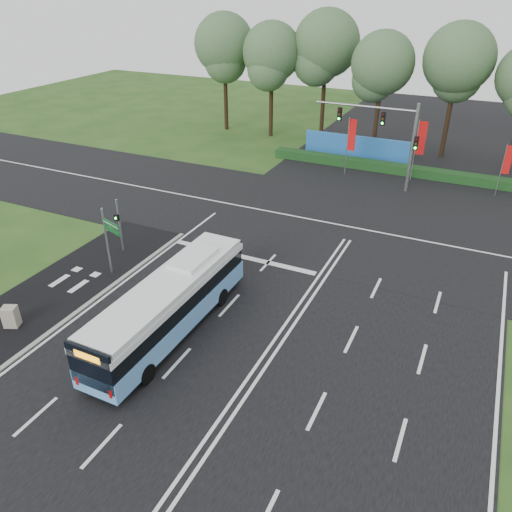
{
  "coord_description": "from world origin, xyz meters",
  "views": [
    {
      "loc": [
        7.25,
        -19.0,
        15.1
      ],
      "look_at": [
        -2.69,
        2.0,
        2.16
      ],
      "focal_mm": 35.0,
      "sensor_mm": 36.0,
      "label": 1
    }
  ],
  "objects": [
    {
      "name": "city_bus",
      "position": [
        -4.8,
        -3.11,
        1.56
      ],
      "size": [
        2.4,
        10.84,
        3.1
      ],
      "rotation": [
        0.0,
        0.0,
        -0.01
      ],
      "color": "#63A1E6",
      "rests_on": "ground"
    },
    {
      "name": "bike_path",
      "position": [
        -12.5,
        -3.0,
        0.03
      ],
      "size": [
        5.0,
        18.0,
        0.06
      ],
      "primitive_type": "cube",
      "color": "black",
      "rests_on": "ground"
    },
    {
      "name": "ground",
      "position": [
        0.0,
        0.0,
        0.0
      ],
      "size": [
        120.0,
        120.0,
        0.0
      ],
      "primitive_type": "plane",
      "color": "#234818",
      "rests_on": "ground"
    },
    {
      "name": "hedge",
      "position": [
        0.0,
        24.5,
        0.4
      ],
      "size": [
        22.0,
        1.2,
        0.8
      ],
      "primitive_type": "cube",
      "color": "#143716",
      "rests_on": "ground"
    },
    {
      "name": "banner_flag_left",
      "position": [
        -3.38,
        22.25,
        3.24
      ],
      "size": [
        0.73,
        0.19,
        5.0
      ],
      "rotation": [
        0.0,
        0.0,
        -0.19
      ],
      "color": "gray",
      "rests_on": "ground"
    },
    {
      "name": "pedestrian_signal",
      "position": [
        -12.2,
        2.43,
        1.93
      ],
      "size": [
        0.29,
        0.42,
        3.54
      ],
      "rotation": [
        0.0,
        0.0,
        -0.03
      ],
      "color": "gray",
      "rests_on": "ground"
    },
    {
      "name": "kerb_strip",
      "position": [
        -10.1,
        -3.0,
        0.06
      ],
      "size": [
        0.25,
        18.0,
        0.12
      ],
      "primitive_type": "cube",
      "color": "gray",
      "rests_on": "ground"
    },
    {
      "name": "eucalyptus_row",
      "position": [
        -0.77,
        31.36,
        8.75
      ],
      "size": [
        47.02,
        8.88,
        12.78
      ],
      "color": "black",
      "rests_on": "ground"
    },
    {
      "name": "banner_flag_mid",
      "position": [
        2.13,
        23.32,
        3.34
      ],
      "size": [
        0.76,
        0.16,
        5.16
      ],
      "rotation": [
        0.0,
        0.0,
        0.14
      ],
      "color": "gray",
      "rests_on": "ground"
    },
    {
      "name": "banner_flag_right",
      "position": [
        8.84,
        22.57,
        2.76
      ],
      "size": [
        0.61,
        0.18,
        4.2
      ],
      "rotation": [
        0.0,
        0.0,
        0.22
      ],
      "color": "gray",
      "rests_on": "ground"
    },
    {
      "name": "blue_hoarding",
      "position": [
        -4.0,
        27.0,
        1.1
      ],
      "size": [
        10.0,
        0.3,
        2.2
      ],
      "primitive_type": "cube",
      "color": "#2060B0",
      "rests_on": "ground"
    },
    {
      "name": "utility_cabinet",
      "position": [
        -12.17,
        -6.15,
        0.57
      ],
      "size": [
        0.86,
        0.8,
        1.14
      ],
      "primitive_type": "cube",
      "rotation": [
        0.0,
        0.0,
        0.42
      ],
      "color": "#A79B86",
      "rests_on": "ground"
    },
    {
      "name": "street_sign",
      "position": [
        -10.79,
        -0.07,
        2.59
      ],
      "size": [
        1.54,
        0.58,
        4.13
      ],
      "rotation": [
        0.0,
        0.0,
        -0.32
      ],
      "color": "gray",
      "rests_on": "ground"
    },
    {
      "name": "road_cross",
      "position": [
        0.0,
        12.0,
        0.03
      ],
      "size": [
        120.0,
        14.0,
        0.05
      ],
      "primitive_type": "cube",
      "color": "black",
      "rests_on": "ground"
    },
    {
      "name": "traffic_light_gantry",
      "position": [
        0.21,
        20.5,
        4.66
      ],
      "size": [
        8.41,
        0.28,
        7.0
      ],
      "color": "gray",
      "rests_on": "ground"
    },
    {
      "name": "road_main",
      "position": [
        0.0,
        0.0,
        0.02
      ],
      "size": [
        20.0,
        120.0,
        0.04
      ],
      "primitive_type": "cube",
      "color": "black",
      "rests_on": "ground"
    }
  ]
}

